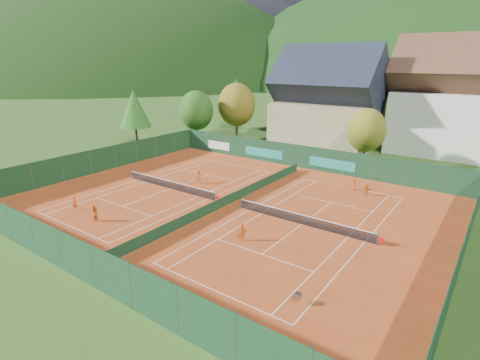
% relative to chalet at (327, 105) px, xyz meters
% --- Properties ---
extents(ground, '(600.00, 600.00, 0.00)m').
position_rel_chalet_xyz_m(ground, '(3.00, -30.00, -6.64)').
color(ground, '#2A4E18').
rests_on(ground, ground).
extents(clay_pad, '(40.00, 32.00, 0.01)m').
position_rel_chalet_xyz_m(clay_pad, '(3.00, -30.00, -6.62)').
color(clay_pad, '#A33C18').
rests_on(clay_pad, ground).
extents(court_markings_left, '(11.03, 23.83, 0.00)m').
position_rel_chalet_xyz_m(court_markings_left, '(-5.00, -30.00, -6.61)').
color(court_markings_left, white).
rests_on(court_markings_left, ground).
extents(court_markings_right, '(11.03, 23.83, 0.00)m').
position_rel_chalet_xyz_m(court_markings_right, '(11.00, -30.00, -6.61)').
color(court_markings_right, white).
rests_on(court_markings_right, ground).
extents(tennis_net_left, '(13.30, 0.10, 1.02)m').
position_rel_chalet_xyz_m(tennis_net_left, '(-4.85, -30.00, -6.12)').
color(tennis_net_left, '#59595B').
rests_on(tennis_net_left, ground).
extents(tennis_net_right, '(13.30, 0.10, 1.02)m').
position_rel_chalet_xyz_m(tennis_net_right, '(11.15, -30.00, -6.12)').
color(tennis_net_right, '#59595B').
rests_on(tennis_net_right, ground).
extents(court_divider, '(0.03, 28.80, 1.00)m').
position_rel_chalet_xyz_m(court_divider, '(3.00, -30.00, -6.12)').
color(court_divider, '#153B20').
rests_on(court_divider, ground).
extents(fence_north, '(40.00, 0.10, 3.00)m').
position_rel_chalet_xyz_m(fence_north, '(2.54, -14.01, -5.16)').
color(fence_north, '#13341E').
rests_on(fence_north, ground).
extents(fence_south, '(40.00, 0.04, 3.00)m').
position_rel_chalet_xyz_m(fence_south, '(3.00, -46.00, -5.12)').
color(fence_south, '#14391F').
rests_on(fence_south, ground).
extents(fence_west, '(0.04, 32.00, 3.00)m').
position_rel_chalet_xyz_m(fence_west, '(-17.00, -30.00, -5.12)').
color(fence_west, '#153B1D').
rests_on(fence_west, ground).
extents(fence_east, '(0.09, 32.00, 3.00)m').
position_rel_chalet_xyz_m(fence_east, '(23.00, -29.95, -5.14)').
color(fence_east, '#12331B').
rests_on(fence_east, ground).
extents(chalet, '(16.20, 12.00, 16.00)m').
position_rel_chalet_xyz_m(chalet, '(0.00, 0.00, 0.00)').
color(chalet, tan).
rests_on(chalet, ground).
extents(hotel_block_a, '(21.60, 11.00, 17.25)m').
position_rel_chalet_xyz_m(hotel_block_a, '(19.00, 6.00, 0.76)').
color(hotel_block_a, silver).
rests_on(hotel_block_a, ground).
extents(tree_west_front, '(5.72, 5.72, 8.69)m').
position_rel_chalet_xyz_m(tree_west_front, '(-19.00, -10.00, -1.23)').
color(tree_west_front, '#442F18').
rests_on(tree_west_front, ground).
extents(tree_west_mid, '(6.44, 6.44, 9.78)m').
position_rel_chalet_xyz_m(tree_west_mid, '(-15.00, -4.00, -0.56)').
color(tree_west_mid, '#4D371B').
rests_on(tree_west_mid, ground).
extents(tree_west_back, '(5.60, 5.60, 10.00)m').
position_rel_chalet_xyz_m(tree_west_back, '(-21.00, 4.00, 0.11)').
color(tree_west_back, '#4C361B').
rests_on(tree_west_back, ground).
extents(tree_center, '(5.01, 5.01, 7.60)m').
position_rel_chalet_xyz_m(tree_center, '(9.00, -8.00, -1.91)').
color(tree_center, '#402917').
rests_on(tree_center, ground).
extents(tree_west_side, '(5.04, 5.04, 9.00)m').
position_rel_chalet_xyz_m(tree_west_side, '(-25.00, -18.00, -0.56)').
color(tree_west_side, '#472919').
rests_on(tree_west_side, ground).
extents(ball_hopper, '(0.34, 0.34, 0.80)m').
position_rel_chalet_xyz_m(ball_hopper, '(15.82, -40.06, -6.07)').
color(ball_hopper, slate).
rests_on(ball_hopper, ground).
extents(loose_ball_0, '(0.07, 0.07, 0.07)m').
position_rel_chalet_xyz_m(loose_ball_0, '(-3.62, -37.53, -6.59)').
color(loose_ball_0, '#CCD833').
rests_on(loose_ball_0, ground).
extents(loose_ball_1, '(0.07, 0.07, 0.07)m').
position_rel_chalet_xyz_m(loose_ball_1, '(5.88, -41.03, -6.59)').
color(loose_ball_1, '#CCD833').
rests_on(loose_ball_1, ground).
extents(loose_ball_2, '(0.07, 0.07, 0.07)m').
position_rel_chalet_xyz_m(loose_ball_2, '(5.24, -26.41, -6.59)').
color(loose_ball_2, '#CCD833').
rests_on(loose_ball_2, ground).
extents(loose_ball_3, '(0.07, 0.07, 0.07)m').
position_rel_chalet_xyz_m(loose_ball_3, '(-1.46, -20.86, -6.59)').
color(loose_ball_3, '#CCD833').
rests_on(loose_ball_3, ground).
extents(loose_ball_4, '(0.07, 0.07, 0.07)m').
position_rel_chalet_xyz_m(loose_ball_4, '(15.41, -34.02, -6.59)').
color(loose_ball_4, '#CCD833').
rests_on(loose_ball_4, ground).
extents(player_left_near, '(0.54, 0.48, 1.25)m').
position_rel_chalet_xyz_m(player_left_near, '(-8.06, -39.44, -6.00)').
color(player_left_near, '#E05113').
rests_on(player_left_near, ground).
extents(player_left_mid, '(0.74, 0.59, 1.49)m').
position_rel_chalet_xyz_m(player_left_mid, '(-3.99, -40.02, -5.88)').
color(player_left_mid, orange).
rests_on(player_left_mid, ground).
extents(player_left_far, '(1.05, 0.63, 1.58)m').
position_rel_chalet_xyz_m(player_left_far, '(-3.76, -26.72, -5.83)').
color(player_left_far, '#CC5412').
rests_on(player_left_far, ground).
extents(player_right_near, '(0.90, 0.72, 1.43)m').
position_rel_chalet_xyz_m(player_right_near, '(8.55, -35.46, -5.91)').
color(player_right_near, orange).
rests_on(player_right_near, ground).
extents(player_right_far_a, '(0.69, 0.54, 1.25)m').
position_rel_chalet_xyz_m(player_right_far_a, '(11.41, -18.58, -6.00)').
color(player_right_far_a, '#E04F13').
rests_on(player_right_far_a, ground).
extents(player_right_far_b, '(1.15, 0.64, 1.18)m').
position_rel_chalet_xyz_m(player_right_far_b, '(13.15, -19.50, -6.03)').
color(player_right_far_b, orange).
rests_on(player_right_far_b, ground).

